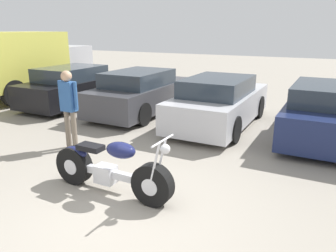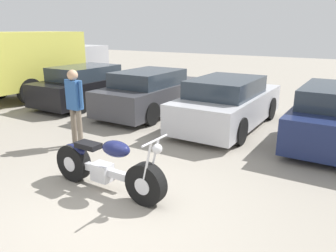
% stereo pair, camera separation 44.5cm
% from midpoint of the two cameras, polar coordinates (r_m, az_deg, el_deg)
% --- Properties ---
extents(ground_plane, '(60.00, 60.00, 0.00)m').
position_cam_midpoint_polar(ground_plane, '(5.02, -7.80, -15.10)').
color(ground_plane, gray).
extents(motorcycle, '(2.26, 0.62, 1.09)m').
position_cam_midpoint_polar(motorcycle, '(5.51, -8.50, -7.13)').
color(motorcycle, black).
rests_on(motorcycle, ground_plane).
extents(parked_car_black, '(1.82, 4.26, 1.37)m').
position_cam_midpoint_polar(parked_car_black, '(12.16, -12.51, 6.88)').
color(parked_car_black, black).
rests_on(parked_car_black, ground_plane).
extents(parked_car_dark_grey, '(1.82, 4.26, 1.37)m').
position_cam_midpoint_polar(parked_car_dark_grey, '(10.58, -1.54, 5.85)').
color(parked_car_dark_grey, '#3D3D42').
rests_on(parked_car_dark_grey, ground_plane).
extents(parked_car_silver, '(1.82, 4.26, 1.37)m').
position_cam_midpoint_polar(parked_car_silver, '(9.19, 11.78, 3.86)').
color(parked_car_silver, '#BCBCC1').
rests_on(parked_car_silver, ground_plane).
extents(delivery_truck, '(2.19, 5.71, 2.51)m').
position_cam_midpoint_polar(delivery_truck, '(14.05, -20.89, 10.56)').
color(delivery_truck, '#CCC64C').
rests_on(delivery_truck, ground_plane).
extents(person_standing, '(0.52, 0.24, 1.76)m').
position_cam_midpoint_polar(person_standing, '(7.60, -14.35, 4.17)').
color(person_standing, '#726656').
rests_on(person_standing, ground_plane).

